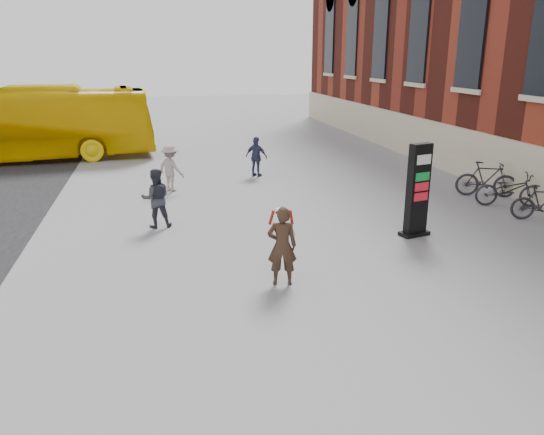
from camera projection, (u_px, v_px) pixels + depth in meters
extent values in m
plane|color=#9E9EA3|center=(252.00, 279.00, 10.93)|extent=(100.00, 100.00, 0.00)
cube|color=beige|center=(491.00, 162.00, 18.20)|extent=(0.18, 44.00, 1.80)
cube|color=black|center=(418.00, 190.00, 13.25)|extent=(0.61, 0.37, 2.37)
cube|color=black|center=(414.00, 233.00, 13.58)|extent=(0.83, 0.55, 0.09)
cube|color=white|center=(420.00, 159.00, 13.01)|extent=(0.48, 0.36, 0.24)
cube|color=#0D672A|center=(419.00, 176.00, 13.14)|extent=(0.48, 0.36, 0.21)
cube|color=#A91321|center=(418.00, 186.00, 13.21)|extent=(0.48, 0.36, 0.21)
cube|color=#A91321|center=(417.00, 196.00, 13.29)|extent=(0.48, 0.36, 0.21)
imported|color=black|center=(282.00, 246.00, 10.49)|extent=(0.65, 0.49, 1.63)
cylinder|color=white|center=(282.00, 210.00, 10.27)|extent=(0.23, 0.23, 0.05)
cone|color=white|center=(291.00, 228.00, 10.64)|extent=(0.25, 0.23, 0.39)
cylinder|color=maroon|center=(291.00, 217.00, 10.57)|extent=(0.14, 0.12, 0.34)
cone|color=white|center=(272.00, 228.00, 10.62)|extent=(0.24, 0.25, 0.39)
cylinder|color=maroon|center=(272.00, 217.00, 10.55)|extent=(0.12, 0.15, 0.34)
imported|color=#E4BB05|center=(17.00, 124.00, 22.59)|extent=(11.50, 3.47, 3.16)
imported|color=#2E3038|center=(156.00, 198.00, 14.02)|extent=(0.80, 0.64, 1.58)
imported|color=#9E9087|center=(171.00, 168.00, 17.75)|extent=(1.14, 1.12, 1.57)
imported|color=#2B3350|center=(256.00, 157.00, 19.87)|extent=(0.92, 0.83, 1.50)
imported|color=#25242A|center=(543.00, 203.00, 14.65)|extent=(1.74, 1.06, 1.01)
imported|color=#25242A|center=(509.00, 190.00, 16.04)|extent=(2.08, 1.26, 1.03)
imported|color=#25242A|center=(487.00, 179.00, 17.10)|extent=(1.96, 1.28, 1.15)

